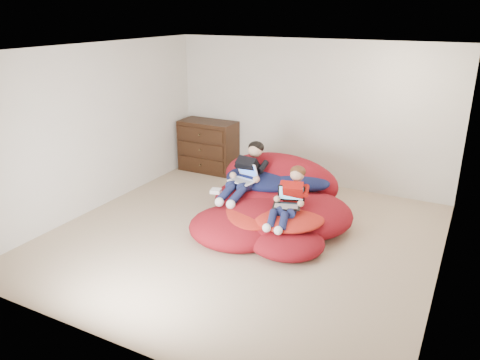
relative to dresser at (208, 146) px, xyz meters
The scene contains 9 objects.
room_shell 2.92m from the dresser, 49.57° to the right, with size 5.10×5.10×2.77m.
dresser is the anchor object (origin of this frame).
beanbag_pile 2.57m from the dresser, 37.06° to the right, with size 2.31×2.41×0.90m.
cream_pillow 1.65m from the dresser, 23.22° to the right, with size 0.40×0.25×0.25m, color white.
older_boy 2.18m from the dresser, 43.20° to the right, with size 0.38×1.16×0.72m.
younger_boy 3.12m from the dresser, 38.09° to the right, with size 0.36×0.98×0.65m.
laptop_white 2.23m from the dresser, 44.72° to the right, with size 0.41×0.42×0.25m.
laptop_black 3.15m from the dresser, 38.83° to the right, with size 0.42×0.43×0.26m.
power_adapter 2.20m from the dresser, 55.74° to the right, with size 0.15×0.15×0.06m, color white.
Camera 1 is at (2.65, -5.14, 2.96)m, focal length 35.00 mm.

